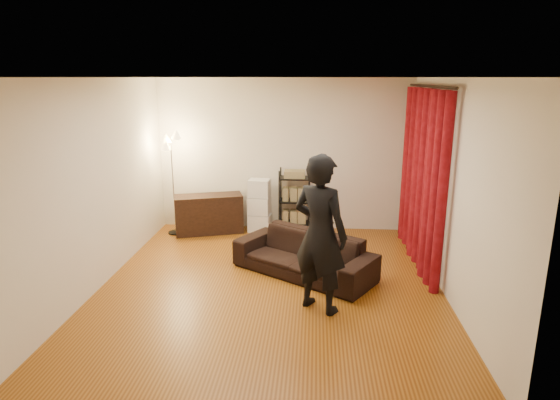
# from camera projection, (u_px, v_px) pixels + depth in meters

# --- Properties ---
(floor) EXTENTS (5.00, 5.00, 0.00)m
(floor) POSITION_uv_depth(u_px,v_px,m) (271.00, 284.00, 6.29)
(floor) COLOR brown
(floor) RESTS_ON ground
(ceiling) EXTENTS (5.00, 5.00, 0.00)m
(ceiling) POSITION_uv_depth(u_px,v_px,m) (270.00, 77.00, 5.60)
(ceiling) COLOR white
(ceiling) RESTS_ON ground
(wall_back) EXTENTS (5.00, 0.00, 5.00)m
(wall_back) POSITION_uv_depth(u_px,v_px,m) (284.00, 155.00, 8.36)
(wall_back) COLOR beige
(wall_back) RESTS_ON ground
(wall_front) EXTENTS (5.00, 0.00, 5.00)m
(wall_front) POSITION_uv_depth(u_px,v_px,m) (239.00, 262.00, 3.54)
(wall_front) COLOR beige
(wall_front) RESTS_ON ground
(wall_left) EXTENTS (0.00, 5.00, 5.00)m
(wall_left) POSITION_uv_depth(u_px,v_px,m) (99.00, 184.00, 6.11)
(wall_left) COLOR beige
(wall_left) RESTS_ON ground
(wall_right) EXTENTS (0.00, 5.00, 5.00)m
(wall_right) POSITION_uv_depth(u_px,v_px,m) (451.00, 190.00, 5.78)
(wall_right) COLOR beige
(wall_right) RESTS_ON ground
(curtain_rod) EXTENTS (0.04, 2.65, 0.04)m
(curtain_rod) POSITION_uv_depth(u_px,v_px,m) (430.00, 86.00, 6.56)
(curtain_rod) COLOR black
(curtain_rod) RESTS_ON wall_right
(curtain) EXTENTS (0.22, 2.65, 2.55)m
(curtain) POSITION_uv_depth(u_px,v_px,m) (421.00, 177.00, 6.90)
(curtain) COLOR maroon
(curtain) RESTS_ON ground
(sofa) EXTENTS (2.11, 1.74, 0.58)m
(sofa) POSITION_uv_depth(u_px,v_px,m) (304.00, 255.00, 6.55)
(sofa) COLOR black
(sofa) RESTS_ON ground
(person) EXTENTS (0.83, 0.75, 1.89)m
(person) POSITION_uv_depth(u_px,v_px,m) (320.00, 234.00, 5.40)
(person) COLOR black
(person) RESTS_ON ground
(media_cabinet) EXTENTS (1.26, 0.77, 0.69)m
(media_cabinet) POSITION_uv_depth(u_px,v_px,m) (209.00, 214.00, 8.32)
(media_cabinet) COLOR black
(media_cabinet) RESTS_ON ground
(storage_boxes) EXTENTS (0.41, 0.35, 0.96)m
(storage_boxes) POSITION_uv_depth(u_px,v_px,m) (260.00, 206.00, 8.35)
(storage_boxes) COLOR silver
(storage_boxes) RESTS_ON ground
(wire_shelf) EXTENTS (0.53, 0.39, 1.14)m
(wire_shelf) POSITION_uv_depth(u_px,v_px,m) (294.00, 201.00, 8.32)
(wire_shelf) COLOR black
(wire_shelf) RESTS_ON ground
(floor_lamp) EXTENTS (0.32, 0.32, 1.78)m
(floor_lamp) POSITION_uv_depth(u_px,v_px,m) (173.00, 185.00, 8.14)
(floor_lamp) COLOR silver
(floor_lamp) RESTS_ON ground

